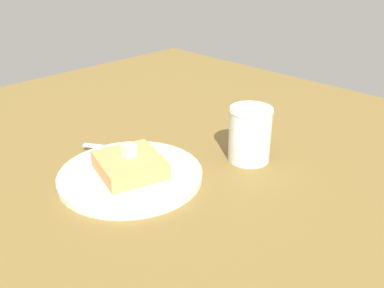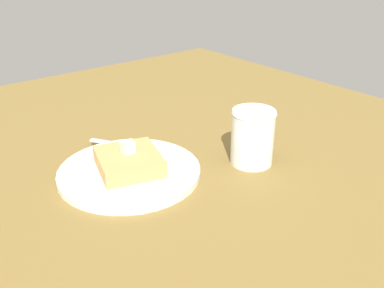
% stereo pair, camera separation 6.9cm
% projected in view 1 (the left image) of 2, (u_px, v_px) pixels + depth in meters
% --- Properties ---
extents(table_surface, '(1.25, 1.25, 0.03)m').
position_uv_depth(table_surface, '(155.00, 182.00, 0.70)').
color(table_surface, brown).
rests_on(table_surface, ground).
extents(plate, '(0.23, 0.23, 0.01)m').
position_uv_depth(plate, '(131.00, 175.00, 0.68)').
color(plate, silver).
rests_on(plate, table_surface).
extents(toast_slice_center, '(0.12, 0.13, 0.03)m').
position_uv_depth(toast_slice_center, '(130.00, 165.00, 0.67)').
color(toast_slice_center, tan).
rests_on(toast_slice_center, plate).
extents(butter_pat_primary, '(0.02, 0.02, 0.02)m').
position_uv_depth(butter_pat_primary, '(129.00, 150.00, 0.67)').
color(butter_pat_primary, '#F8F0C9').
rests_on(butter_pat_primary, toast_slice_center).
extents(fork, '(0.10, 0.14, 0.00)m').
position_uv_depth(fork, '(132.00, 150.00, 0.74)').
color(fork, silver).
rests_on(fork, plate).
extents(syrup_jar, '(0.07, 0.07, 0.09)m').
position_uv_depth(syrup_jar, '(250.00, 137.00, 0.72)').
color(syrup_jar, '#361809').
rests_on(syrup_jar, table_surface).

